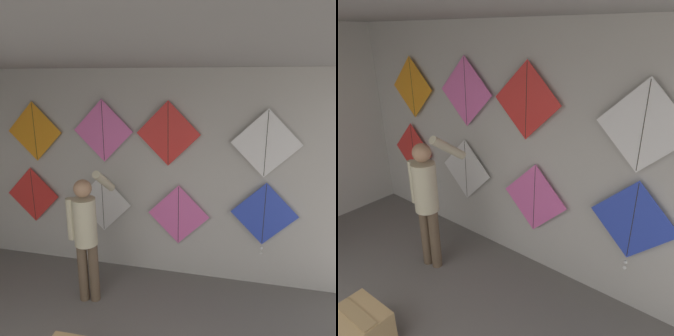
# 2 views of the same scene
# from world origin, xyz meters

# --- Properties ---
(back_panel) EXTENTS (5.69, 0.06, 2.80)m
(back_panel) POSITION_xyz_m (0.00, 3.57, 1.40)
(back_panel) COLOR #BCB7AD
(back_panel) RESTS_ON ground
(shopkeeper) EXTENTS (0.42, 0.61, 1.67)m
(shopkeeper) POSITION_xyz_m (-0.40, 2.73, 0.94)
(shopkeeper) COLOR brown
(shopkeeper) RESTS_ON ground
(cardboard_box) EXTENTS (0.51, 0.44, 0.39)m
(cardboard_box) POSITION_xyz_m (-0.01, 1.56, 0.19)
(cardboard_box) COLOR tan
(cardboard_box) RESTS_ON ground
(kite_0) EXTENTS (0.83, 0.01, 0.83)m
(kite_0) POSITION_xyz_m (-1.62, 3.48, 1.01)
(kite_0) COLOR red
(kite_1) EXTENTS (0.83, 0.01, 0.83)m
(kite_1) POSITION_xyz_m (-0.52, 3.48, 0.98)
(kite_1) COLOR white
(kite_2) EXTENTS (0.83, 0.01, 0.83)m
(kite_2) POSITION_xyz_m (0.56, 3.48, 0.91)
(kite_2) COLOR pink
(kite_3) EXTENTS (0.83, 0.04, 0.97)m
(kite_3) POSITION_xyz_m (1.66, 3.48, 1.01)
(kite_3) COLOR blue
(kite_4) EXTENTS (0.83, 0.01, 0.83)m
(kite_4) POSITION_xyz_m (-1.49, 3.48, 1.96)
(kite_4) COLOR orange
(kite_5) EXTENTS (0.83, 0.01, 0.83)m
(kite_5) POSITION_xyz_m (-0.46, 3.48, 2.00)
(kite_5) COLOR pink
(kite_6) EXTENTS (0.83, 0.01, 0.83)m
(kite_6) POSITION_xyz_m (0.42, 3.48, 2.00)
(kite_6) COLOR red
(kite_7) EXTENTS (0.83, 0.01, 0.83)m
(kite_7) POSITION_xyz_m (1.62, 3.48, 1.92)
(kite_7) COLOR white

